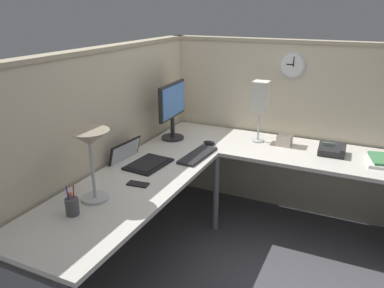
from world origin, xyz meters
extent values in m
plane|color=#47474C|center=(0.00, 0.00, 0.00)|extent=(6.80, 6.80, 0.00)
cube|color=beige|center=(-0.36, 0.87, 0.78)|extent=(2.57, 0.10, 1.55)
cube|color=tan|center=(-0.36, 0.87, 1.56)|extent=(2.57, 0.12, 0.03)
cube|color=beige|center=(0.87, -0.27, 0.78)|extent=(0.10, 2.37, 1.55)
cube|color=tan|center=(0.87, -0.27, 1.56)|extent=(0.12, 2.37, 0.03)
cube|color=beige|center=(-0.38, 0.47, 0.71)|extent=(2.35, 0.66, 0.03)
cube|color=beige|center=(0.47, -0.60, 0.71)|extent=(0.66, 1.49, 0.03)
cylinder|color=slate|center=(0.16, 0.16, 0.35)|extent=(0.05, 0.05, 0.70)
cylinder|color=#232326|center=(0.30, 0.64, 0.74)|extent=(0.20, 0.20, 0.02)
cylinder|color=#232326|center=(0.30, 0.64, 0.84)|extent=(0.04, 0.04, 0.20)
cube|color=#232326|center=(0.30, 0.64, 1.08)|extent=(0.46, 0.05, 0.30)
cube|color=#4C84D8|center=(0.30, 0.62, 1.08)|extent=(0.42, 0.03, 0.26)
cube|color=black|center=(-0.31, 0.52, 0.74)|extent=(0.36, 0.27, 0.02)
cube|color=black|center=(-0.31, 0.52, 0.75)|extent=(0.30, 0.20, 0.00)
cube|color=black|center=(-0.29, 0.75, 0.77)|extent=(0.34, 0.10, 0.22)
cube|color=silver|center=(-0.30, 0.74, 0.77)|extent=(0.31, 0.08, 0.18)
cube|color=#232326|center=(0.00, 0.26, 0.74)|extent=(0.44, 0.17, 0.02)
ellipsoid|color=black|center=(0.29, 0.28, 0.75)|extent=(0.06, 0.10, 0.03)
cylinder|color=#B7BABF|center=(-0.91, 0.54, 0.74)|extent=(0.17, 0.17, 0.02)
cylinder|color=#B7BABF|center=(-0.91, 0.54, 0.93)|extent=(0.02, 0.02, 0.38)
cone|color=gray|center=(-0.91, 0.54, 1.13)|extent=(0.24, 0.24, 0.09)
cylinder|color=#4C4C51|center=(-1.11, 0.54, 0.78)|extent=(0.08, 0.08, 0.10)
cylinder|color=#1E1EB2|center=(-1.12, 0.55, 0.84)|extent=(0.01, 0.02, 0.13)
cylinder|color=#B21E1E|center=(-1.09, 0.54, 0.84)|extent=(0.01, 0.02, 0.13)
cylinder|color=#D8591E|center=(-1.10, 0.56, 0.85)|extent=(0.03, 0.03, 0.01)
cube|color=black|center=(-0.63, 0.41, 0.73)|extent=(0.08, 0.15, 0.01)
cube|color=#232326|center=(0.50, -0.69, 0.77)|extent=(0.20, 0.21, 0.10)
cube|color=#8CA58C|center=(0.50, -0.66, 0.80)|extent=(0.02, 0.09, 0.04)
cube|color=#232326|center=(0.50, -0.77, 0.79)|extent=(0.19, 0.05, 0.04)
cube|color=silver|center=(0.46, -1.06, 0.74)|extent=(0.30, 0.23, 0.02)
cylinder|color=#B7BABF|center=(0.55, -0.07, 0.74)|extent=(0.11, 0.11, 0.01)
cylinder|color=#B7BABF|center=(0.55, -0.07, 0.87)|extent=(0.02, 0.02, 0.27)
cube|color=silver|center=(0.55, -0.07, 1.13)|extent=(0.13, 0.13, 0.26)
cube|color=beige|center=(0.55, -0.30, 0.78)|extent=(0.12, 0.12, 0.09)
cylinder|color=#B7BABF|center=(0.82, -0.27, 1.37)|extent=(0.03, 0.22, 0.22)
cylinder|color=white|center=(0.80, -0.27, 1.37)|extent=(0.00, 0.19, 0.19)
cube|color=black|center=(0.80, -0.25, 1.38)|extent=(0.00, 0.06, 0.01)
cube|color=black|center=(0.80, -0.28, 1.40)|extent=(0.00, 0.01, 0.08)
camera|label=1|loc=(-2.53, -0.87, 1.85)|focal=35.38mm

